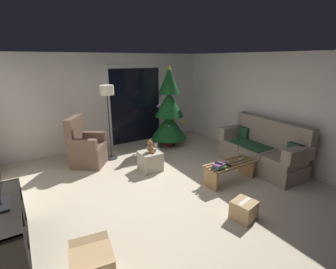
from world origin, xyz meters
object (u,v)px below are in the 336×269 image
remote_black (228,165)px  ottoman (150,161)px  cell_phone (219,163)px  armchair (86,148)px  remote_white (226,162)px  remote_graphite (221,164)px  christmas_tree (169,112)px  cardboard_box_open_near_shelf (93,267)px  floor_lamp (107,97)px  media_shelf (4,237)px  couch (262,150)px  coffee_table (230,169)px  teddy_bear_cream_by_tree (156,148)px  teddy_bear_chestnut (150,147)px  remote_silver (241,159)px  cardboard_box_taped_mid_floor (244,210)px  book_stack (219,166)px

remote_black → ottoman: remote_black is taller
cell_phone → armchair: size_ratio=0.13×
remote_white → remote_black: bearing=-0.6°
remote_graphite → cell_phone: bearing=-82.9°
remote_black → christmas_tree: (0.25, 2.53, 0.56)m
remote_graphite → cardboard_box_open_near_shelf: 2.91m
floor_lamp → remote_graphite: bearing=-58.7°
floor_lamp → media_shelf: size_ratio=1.27×
couch → media_shelf: 4.85m
remote_white → cardboard_box_open_near_shelf: remote_white is taller
christmas_tree → media_shelf: christmas_tree is taller
coffee_table → teddy_bear_cream_by_tree: bearing=103.1°
cell_phone → media_shelf: media_shelf is taller
christmas_tree → teddy_bear_chestnut: (-1.21, -1.17, -0.43)m
teddy_bear_chestnut → cardboard_box_open_near_shelf: 2.86m
cell_phone → media_shelf: (-3.38, 0.03, -0.16)m
remote_black → teddy_bear_cream_by_tree: remote_black is taller
remote_black → teddy_bear_chestnut: bearing=124.7°
couch → ottoman: couch is taller
coffee_table → cardboard_box_open_near_shelf: size_ratio=1.87×
remote_black → remote_silver: bearing=7.6°
remote_graphite → remote_white: size_ratio=1.00×
floor_lamp → remote_silver: bearing=-51.3°
media_shelf → floor_lamp: bearing=48.3°
cell_phone → cardboard_box_taped_mid_floor: bearing=-132.7°
remote_graphite → remote_silver: same height
remote_silver → media_shelf: 4.04m
remote_graphite → remote_silver: bearing=58.8°
remote_silver → cell_phone: bearing=84.7°
remote_black → armchair: 3.15m
teddy_bear_cream_by_tree → teddy_bear_chestnut: bearing=-125.4°
remote_silver → cardboard_box_taped_mid_floor: 1.40m
couch → remote_white: (-1.15, -0.04, 0.01)m
cell_phone → christmas_tree: christmas_tree is taller
armchair → teddy_bear_cream_by_tree: armchair is taller
christmas_tree → remote_silver: bearing=-86.0°
cardboard_box_taped_mid_floor → remote_white: bearing=59.0°
book_stack → cardboard_box_taped_mid_floor: (-0.31, -0.90, -0.30)m
remote_black → cardboard_box_taped_mid_floor: size_ratio=0.39×
christmas_tree → teddy_bear_chestnut: bearing=-135.9°
remote_graphite → cardboard_box_taped_mid_floor: 1.16m
book_stack → armchair: bearing=127.5°
ottoman → book_stack: bearing=-62.0°
remote_silver → christmas_tree: bearing=-6.7°
remote_white → book_stack: book_stack is taller
christmas_tree → teddy_bear_cream_by_tree: christmas_tree is taller
armchair → cardboard_box_open_near_shelf: 3.26m
remote_white → ottoman: bearing=-109.4°
remote_white → ottoman: remote_white is taller
cell_phone → teddy_bear_chestnut: teddy_bear_chestnut is taller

